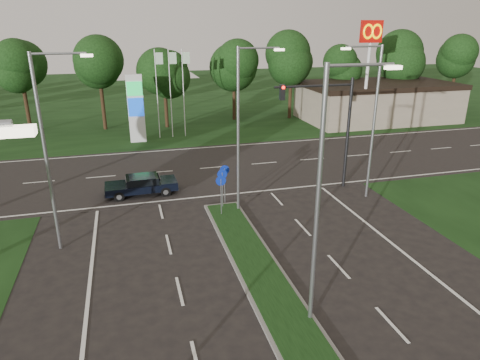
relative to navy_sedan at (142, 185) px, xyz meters
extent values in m
cube|color=black|center=(4.37, 35.00, -0.64)|extent=(160.00, 50.00, 0.02)
cube|color=black|center=(4.37, 4.00, -0.64)|extent=(160.00, 12.00, 0.02)
cube|color=gray|center=(26.37, 16.00, 1.36)|extent=(16.00, 9.00, 4.00)
cylinder|color=gray|center=(5.17, -14.00, 3.86)|extent=(0.16, 0.16, 9.00)
cylinder|color=gray|center=(6.27, -14.00, 8.26)|extent=(2.20, 0.10, 0.10)
cube|color=#FFF2CC|center=(7.37, -14.00, 8.16)|extent=(0.50, 0.22, 0.12)
cylinder|color=gray|center=(5.17, -4.00, 3.86)|extent=(0.16, 0.16, 9.00)
cylinder|color=gray|center=(6.27, -4.00, 8.26)|extent=(2.20, 0.10, 0.10)
cube|color=#FFF2CC|center=(7.37, -4.00, 8.16)|extent=(0.50, 0.22, 0.12)
cube|color=#FFF2CC|center=(-1.93, -20.00, 8.16)|extent=(0.50, 0.22, 0.12)
cylinder|color=gray|center=(-4.13, -6.00, 3.86)|extent=(0.16, 0.16, 9.00)
cylinder|color=gray|center=(-3.03, -6.00, 8.26)|extent=(2.20, 0.10, 0.10)
cube|color=#FFF2CC|center=(-1.93, -6.00, 8.16)|extent=(0.50, 0.22, 0.12)
cylinder|color=gray|center=(13.37, -4.00, 3.86)|extent=(0.16, 0.16, 9.00)
cylinder|color=gray|center=(12.27, -4.00, 8.26)|extent=(2.20, 0.10, 0.10)
cube|color=#FFF2CC|center=(11.17, -4.00, 8.16)|extent=(0.50, 0.22, 0.12)
cylinder|color=black|center=(12.87, -2.00, 2.86)|extent=(0.20, 0.20, 7.00)
cylinder|color=black|center=(10.37, -2.00, 5.96)|extent=(5.00, 0.14, 0.14)
cube|color=black|center=(8.37, -2.00, 5.66)|extent=(0.28, 0.28, 0.90)
sphere|color=#FF190C|center=(8.37, -2.18, 5.96)|extent=(0.20, 0.20, 0.20)
cylinder|color=gray|center=(4.07, -4.50, 0.46)|extent=(0.06, 0.06, 2.20)
cylinder|color=#0C26A5|center=(4.07, -4.50, 1.46)|extent=(0.56, 0.04, 0.56)
cylinder|color=gray|center=(4.37, -3.50, 0.46)|extent=(0.06, 0.06, 2.20)
cylinder|color=#0C26A5|center=(4.37, -3.50, 1.46)|extent=(0.56, 0.04, 0.56)
cylinder|color=gray|center=(4.67, -2.80, 0.46)|extent=(0.06, 0.06, 2.20)
cylinder|color=#0C26A5|center=(4.67, -2.80, 1.46)|extent=(0.56, 0.04, 0.56)
cube|color=silver|center=(0.37, 13.00, 2.36)|extent=(1.40, 0.30, 6.00)
cube|color=#0CA53F|center=(0.37, 12.82, 4.16)|extent=(1.30, 0.08, 1.20)
cube|color=#0C3FBF|center=(0.37, 12.82, 2.56)|extent=(1.30, 0.08, 1.60)
cylinder|color=silver|center=(2.37, 14.00, 3.36)|extent=(0.08, 0.08, 8.00)
cube|color=#B2D8B2|center=(2.72, 14.00, 6.56)|extent=(0.70, 0.02, 1.00)
cylinder|color=silver|center=(3.57, 14.00, 3.36)|extent=(0.08, 0.08, 8.00)
cube|color=#B2D8B2|center=(3.92, 14.00, 6.56)|extent=(0.70, 0.02, 1.00)
cylinder|color=silver|center=(4.77, 14.00, 3.36)|extent=(0.08, 0.08, 8.00)
cube|color=#B2D8B2|center=(5.12, 14.00, 6.56)|extent=(0.70, 0.02, 1.00)
cylinder|color=silver|center=(22.37, 12.00, 4.36)|extent=(0.30, 0.30, 10.00)
cube|color=#BF0C07|center=(22.37, 12.00, 8.76)|extent=(2.20, 0.35, 2.00)
torus|color=#FFC600|center=(21.92, 11.78, 8.76)|extent=(1.06, 0.16, 1.06)
torus|color=#FFC600|center=(22.82, 11.78, 8.76)|extent=(1.06, 0.16, 1.06)
cylinder|color=black|center=(4.37, 20.00, 1.56)|extent=(0.36, 0.36, 4.40)
sphere|color=black|center=(4.37, 20.00, 5.86)|extent=(6.00, 6.00, 6.00)
sphere|color=black|center=(4.67, 19.80, 6.86)|extent=(4.80, 4.80, 4.80)
cube|color=black|center=(-0.02, 0.00, -0.10)|extent=(4.39, 1.89, 0.44)
cube|color=black|center=(0.06, 0.00, 0.33)|extent=(1.95, 1.56, 0.41)
cube|color=black|center=(0.06, 0.00, 0.53)|extent=(1.60, 1.46, 0.04)
cylinder|color=black|center=(-1.39, -0.85, -0.34)|extent=(0.62, 0.21, 0.61)
cylinder|color=black|center=(-1.43, 0.77, -0.34)|extent=(0.62, 0.21, 0.61)
cylinder|color=black|center=(1.39, -0.77, -0.34)|extent=(0.62, 0.21, 0.61)
cylinder|color=black|center=(1.35, 0.84, -0.34)|extent=(0.62, 0.21, 0.61)
camera|label=1|loc=(-0.59, -25.64, 9.39)|focal=32.00mm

